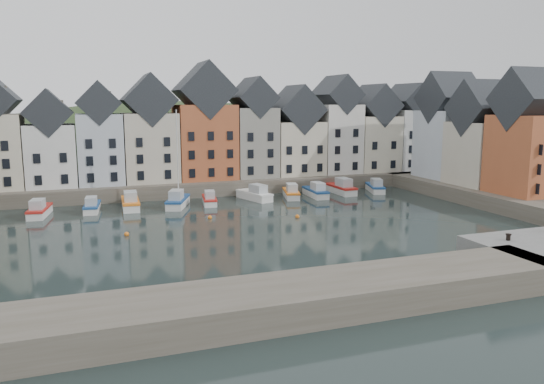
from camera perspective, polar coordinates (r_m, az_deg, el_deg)
name	(u,v)px	position (r m, az deg, el deg)	size (l,w,h in m)	color
ground	(264,231)	(56.98, -0.91, -4.24)	(260.00, 260.00, 0.00)	black
far_quay	(203,183)	(85.21, -7.48, 1.00)	(90.00, 16.00, 2.00)	#4D483B
right_quay	(514,197)	(78.98, 24.60, -0.48)	(14.00, 54.00, 2.00)	#4D483B
near_wall	(226,308)	(33.80, -4.94, -12.37)	(50.00, 6.00, 2.00)	#4D483B
hillside	(178,254)	(114.27, -10.09, -6.60)	(153.60, 70.40, 64.00)	#23351A
far_terrace	(225,133)	(83.21, -5.12, 6.29)	(72.37, 8.16, 17.78)	beige
right_terrace	(485,136)	(81.11, 21.98, 5.58)	(8.30, 24.25, 16.36)	silver
mooring_buoys	(215,222)	(60.84, -6.12, -3.25)	(20.50, 5.50, 0.50)	orange
boat_a	(39,210)	(70.15, -23.75, -1.83)	(2.79, 6.46, 2.40)	silver
boat_b	(92,207)	(70.68, -18.80, -1.49)	(2.37, 5.86, 2.19)	silver
boat_c	(130,203)	(71.13, -14.98, -1.13)	(2.42, 6.92, 2.63)	silver
boat_d	(178,201)	(71.02, -10.12, -0.92)	(4.35, 7.08, 12.94)	silver
boat_e	(209,200)	(72.25, -6.74, -0.82)	(2.62, 5.80, 2.15)	silver
boat_f	(255,195)	(74.95, -1.83, -0.29)	(3.84, 6.89, 2.53)	silver
boat_g	(291,193)	(76.66, 2.08, -0.11)	(3.44, 6.47, 2.37)	silver
boat_h	(316,192)	(77.70, 4.75, 0.02)	(2.45, 6.57, 2.47)	silver
boat_i	(341,188)	(80.93, 7.44, 0.40)	(2.25, 7.04, 2.70)	silver
boat_j	(375,187)	(83.31, 11.06, 0.50)	(3.68, 6.39, 2.34)	silver
mooring_bollard	(508,237)	(49.68, 24.08, -4.42)	(0.48, 0.48, 0.56)	black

